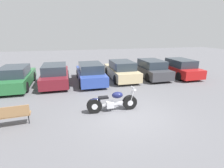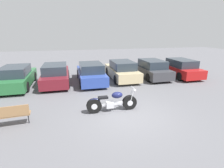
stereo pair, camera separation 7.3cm
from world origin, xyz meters
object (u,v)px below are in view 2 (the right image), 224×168
object	(u,v)px
parked_car_maroon	(56,75)
parked_car_red	(179,68)
parked_car_green	(17,77)
parked_car_blue	(91,73)
parked_car_dark_grey	(151,69)
motorcycle	(112,102)
parked_car_champagne	(122,70)
park_bench	(8,114)

from	to	relation	value
parked_car_maroon	parked_car_red	bearing A→B (deg)	-0.48
parked_car_green	parked_car_blue	xyz separation A→B (m)	(4.95, -0.03, 0.00)
parked_car_blue	parked_car_dark_grey	size ratio (longest dim) A/B	1.00
motorcycle	parked_car_champagne	world-z (taller)	parked_car_champagne
motorcycle	parked_car_blue	distance (m)	5.16
motorcycle	parked_car_red	distance (m)	8.85
parked_car_maroon	parked_car_red	distance (m)	9.90
parked_car_green	parked_car_red	world-z (taller)	same
parked_car_blue	parked_car_champagne	distance (m)	2.50
parked_car_champagne	parked_car_red	bearing A→B (deg)	-3.23
parked_car_green	park_bench	size ratio (longest dim) A/B	2.88
parked_car_blue	parked_car_champagne	xyz separation A→B (m)	(2.47, 0.37, 0.00)
motorcycle	parked_car_maroon	bearing A→B (deg)	117.52
parked_car_maroon	parked_car_champagne	size ratio (longest dim) A/B	1.00
parked_car_blue	parked_car_green	bearing A→B (deg)	179.66
motorcycle	park_bench	bearing A→B (deg)	-174.17
parked_car_green	parked_car_maroon	size ratio (longest dim) A/B	1.00
parked_car_green	parked_car_dark_grey	bearing A→B (deg)	1.76
motorcycle	park_bench	distance (m)	4.23
parked_car_champagne	parked_car_red	size ratio (longest dim) A/B	1.00
parked_car_champagne	parked_car_blue	bearing A→B (deg)	-171.44
parked_car_green	parked_car_red	xyz separation A→B (m)	(12.37, 0.06, 0.00)
parked_car_dark_grey	parked_car_red	bearing A→B (deg)	-5.54
parked_car_blue	parked_car_maroon	bearing A→B (deg)	175.93
motorcycle	parked_car_champagne	size ratio (longest dim) A/B	0.53
parked_car_maroon	park_bench	size ratio (longest dim) A/B	2.88
motorcycle	parked_car_blue	xyz separation A→B (m)	(-0.30, 5.15, 0.24)
parked_car_maroon	parked_car_red	world-z (taller)	same
parked_car_maroon	parked_car_blue	xyz separation A→B (m)	(2.47, -0.18, 0.00)
parked_car_dark_grey	motorcycle	bearing A→B (deg)	-130.33
parked_car_green	parked_car_champagne	distance (m)	7.43
parked_car_green	park_bench	bearing A→B (deg)	-79.49
motorcycle	parked_car_red	xyz separation A→B (m)	(7.13, 5.24, 0.24)
park_bench	parked_car_red	bearing A→B (deg)	26.57
parked_car_green	parked_car_red	distance (m)	12.37
parked_car_champagne	park_bench	size ratio (longest dim) A/B	2.88
parked_car_dark_grey	park_bench	size ratio (longest dim) A/B	2.88
parked_car_green	parked_car_champagne	xyz separation A→B (m)	(7.42, 0.34, 0.00)
parked_car_green	parked_car_red	bearing A→B (deg)	0.30
parked_car_red	parked_car_dark_grey	bearing A→B (deg)	174.46
motorcycle	parked_car_maroon	size ratio (longest dim) A/B	0.53
motorcycle	parked_car_maroon	distance (m)	6.01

